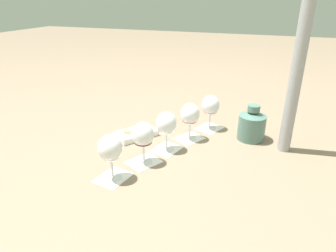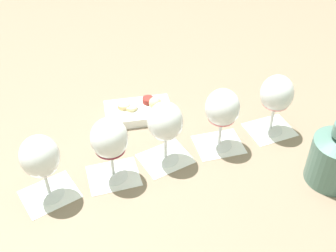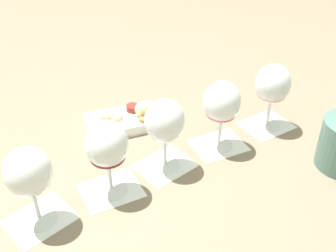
% 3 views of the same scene
% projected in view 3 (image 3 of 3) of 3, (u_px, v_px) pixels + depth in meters
% --- Properties ---
extents(ground_plane, '(8.00, 8.00, 0.00)m').
position_uv_depth(ground_plane, '(169.00, 166.00, 0.89)').
color(ground_plane, '#7F6B56').
extents(tasting_card_0, '(0.14, 0.13, 0.00)m').
position_uv_depth(tasting_card_0, '(266.00, 125.00, 1.02)').
color(tasting_card_0, white).
rests_on(tasting_card_0, ground_plane).
extents(tasting_card_1, '(0.15, 0.14, 0.00)m').
position_uv_depth(tasting_card_1, '(218.00, 145.00, 0.95)').
color(tasting_card_1, white).
rests_on(tasting_card_1, ground_plane).
extents(tasting_card_2, '(0.13, 0.12, 0.00)m').
position_uv_depth(tasting_card_2, '(165.00, 165.00, 0.89)').
color(tasting_card_2, white).
rests_on(tasting_card_2, ground_plane).
extents(tasting_card_3, '(0.15, 0.14, 0.00)m').
position_uv_depth(tasting_card_3, '(111.00, 190.00, 0.83)').
color(tasting_card_3, white).
rests_on(tasting_card_3, ground_plane).
extents(tasting_card_4, '(0.13, 0.11, 0.00)m').
position_uv_depth(tasting_card_4, '(40.00, 220.00, 0.77)').
color(tasting_card_4, white).
rests_on(tasting_card_4, ground_plane).
extents(wine_glass_0, '(0.08, 0.08, 0.16)m').
position_uv_depth(wine_glass_0, '(272.00, 87.00, 0.96)').
color(wine_glass_0, white).
rests_on(wine_glass_0, tasting_card_0).
extents(wine_glass_1, '(0.08, 0.08, 0.16)m').
position_uv_depth(wine_glass_1, '(222.00, 105.00, 0.89)').
color(wine_glass_1, white).
rests_on(wine_glass_1, tasting_card_1).
extents(wine_glass_2, '(0.08, 0.08, 0.16)m').
position_uv_depth(wine_glass_2, '(165.00, 124.00, 0.83)').
color(wine_glass_2, white).
rests_on(wine_glass_2, tasting_card_2).
extents(wine_glass_3, '(0.08, 0.08, 0.16)m').
position_uv_depth(wine_glass_3, '(107.00, 147.00, 0.77)').
color(wine_glass_3, white).
rests_on(wine_glass_3, tasting_card_3).
extents(wine_glass_4, '(0.08, 0.08, 0.16)m').
position_uv_depth(wine_glass_4, '(29.00, 176.00, 0.71)').
color(wine_glass_4, white).
rests_on(wine_glass_4, tasting_card_4).
extents(snack_dish, '(0.20, 0.18, 0.06)m').
position_uv_depth(snack_dish, '(125.00, 120.00, 1.01)').
color(snack_dish, white).
rests_on(snack_dish, ground_plane).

